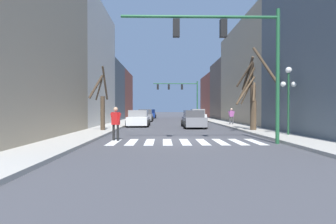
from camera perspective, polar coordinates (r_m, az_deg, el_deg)
The scene contains 19 objects.
ground_plane at distance 14.16m, azimuth 3.47°, elevation -6.14°, with size 240.00×240.00×0.00m, color #424247.
sidewalk_left at distance 14.87m, azimuth -19.54°, elevation -5.56°, with size 2.29×90.00×0.15m.
sidewalk_right at distance 15.72m, azimuth 25.15°, elevation -5.25°, with size 2.29×90.00×0.15m.
building_row_left at distance 29.23m, azimuth -18.82°, elevation 7.33°, with size 6.00×42.49×11.83m.
building_row_right at distance 32.84m, azimuth 18.73°, elevation 6.43°, with size 6.00×48.29×10.93m.
crosswalk_stripes at distance 13.41m, azimuth 3.73°, elevation -6.51°, with size 7.65×2.60×0.01m.
traffic_signal_near at distance 13.30m, azimuth 13.80°, elevation 13.98°, with size 7.62×0.28×6.48m.
traffic_signal_far at distance 42.30m, azimuth 2.80°, elevation 4.63°, with size 7.16×0.28×6.16m.
street_lamp_right_corner at distance 17.13m, azimuth 24.75°, elevation 5.04°, with size 0.95×0.36×4.01m.
car_driving_away_lane at distance 23.64m, azimuth 5.56°, elevation -1.61°, with size 2.02×4.72×1.56m.
car_parked_left_near at distance 35.49m, azimuth -4.94°, elevation -0.81°, with size 2.06×4.84×1.61m.
car_parked_left_mid at distance 35.31m, azimuth 6.44°, elevation -0.79°, with size 2.05×4.54×1.66m.
car_driving_toward_lane at distance 47.42m, azimuth -3.92°, elevation -0.44°, with size 2.16×4.40×1.59m.
car_parked_right_mid at distance 25.27m, azimuth -6.43°, elevation -1.46°, with size 2.13×4.12×1.56m.
pedestrian_near_right_corner at distance 26.61m, azimuth 13.65°, elevation -0.58°, with size 0.69×0.22×1.60m.
pedestrian_on_right_sidewalk at distance 14.11m, azimuth -11.32°, elevation -1.87°, with size 0.68×0.51×1.78m.
street_tree_left_far at distance 20.17m, azimuth 18.09°, elevation 4.15°, with size 2.44×3.55×6.04m.
street_tree_right_far at distance 19.61m, azimuth -14.22°, elevation 1.83°, with size 1.08×1.89×4.64m.
street_tree_left_near at distance 19.93m, azimuth 17.70°, elevation 2.12°, with size 1.77×1.77×4.57m.
Camera 1 is at (-1.12, -14.02, 1.68)m, focal length 28.00 mm.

